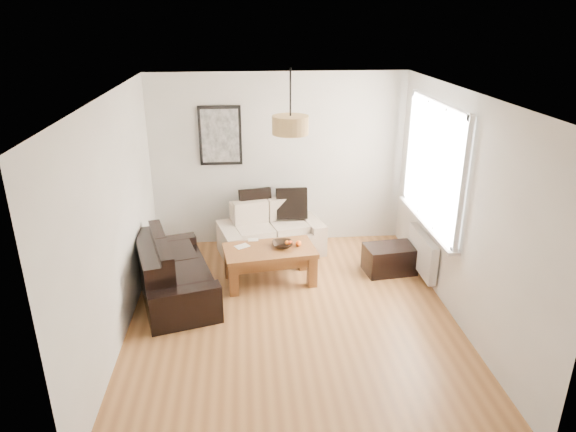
{
  "coord_description": "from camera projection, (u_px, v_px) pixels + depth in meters",
  "views": [
    {
      "loc": [
        -0.51,
        -5.21,
        3.35
      ],
      "look_at": [
        0.0,
        0.6,
        1.05
      ],
      "focal_mm": 31.98,
      "sensor_mm": 36.0,
      "label": 1
    }
  ],
  "objects": [
    {
      "name": "ceiling",
      "position": [
        293.0,
        94.0,
        5.14
      ],
      "size": [
        3.8,
        4.5,
        0.0
      ],
      "primitive_type": null,
      "color": "white",
      "rests_on": "floor"
    },
    {
      "name": "orange_a",
      "position": [
        291.0,
        243.0,
        6.79
      ],
      "size": [
        0.08,
        0.08,
        0.07
      ],
      "primitive_type": "sphere",
      "rotation": [
        0.0,
        0.0,
        0.14
      ],
      "color": "#F94E14",
      "rests_on": "fruit_bowl"
    },
    {
      "name": "orange_b",
      "position": [
        299.0,
        243.0,
        6.78
      ],
      "size": [
        0.09,
        0.09,
        0.08
      ],
      "primitive_type": "sphere",
      "rotation": [
        0.0,
        0.0,
        -0.24
      ],
      "color": "orange",
      "rests_on": "fruit_bowl"
    },
    {
      "name": "ottoman",
      "position": [
        390.0,
        259.0,
        7.09
      ],
      "size": [
        0.72,
        0.51,
        0.39
      ],
      "primitive_type": "cube",
      "rotation": [
        0.0,
        0.0,
        0.12
      ],
      "color": "black",
      "rests_on": "floor"
    },
    {
      "name": "sofa_leather",
      "position": [
        174.0,
        269.0,
        6.44
      ],
      "size": [
        1.25,
        1.85,
        0.73
      ],
      "primitive_type": null,
      "rotation": [
        0.0,
        0.0,
        1.84
      ],
      "color": "black",
      "rests_on": "floor"
    },
    {
      "name": "poster",
      "position": [
        220.0,
        136.0,
        7.46
      ],
      "size": [
        0.62,
        0.04,
        0.87
      ],
      "primitive_type": null,
      "color": "black",
      "rests_on": "wall_back"
    },
    {
      "name": "cushion_left",
      "position": [
        256.0,
        204.0,
        7.62
      ],
      "size": [
        0.49,
        0.24,
        0.47
      ],
      "primitive_type": "cube",
      "rotation": [
        0.0,
        0.0,
        0.2
      ],
      "color": "black",
      "rests_on": "loveseat_cream"
    },
    {
      "name": "wall_left",
      "position": [
        116.0,
        220.0,
        5.47
      ],
      "size": [
        0.04,
        4.5,
        2.6
      ],
      "primitive_type": null,
      "color": "silver",
      "rests_on": "floor"
    },
    {
      "name": "orange_c",
      "position": [
        287.0,
        243.0,
        6.8
      ],
      "size": [
        0.07,
        0.07,
        0.06
      ],
      "primitive_type": "sphere",
      "rotation": [
        0.0,
        0.0,
        -0.11
      ],
      "color": "orange",
      "rests_on": "fruit_bowl"
    },
    {
      "name": "cushion_right",
      "position": [
        292.0,
        203.0,
        7.67
      ],
      "size": [
        0.46,
        0.15,
        0.46
      ],
      "primitive_type": "cube",
      "rotation": [
        0.0,
        0.0,
        0.0
      ],
      "color": "black",
      "rests_on": "loveseat_cream"
    },
    {
      "name": "radiator",
      "position": [
        422.0,
        253.0,
        6.85
      ],
      "size": [
        0.1,
        0.9,
        0.52
      ],
      "primitive_type": "cube",
      "color": "white",
      "rests_on": "wall_right"
    },
    {
      "name": "fruit_bowl",
      "position": [
        282.0,
        244.0,
        6.76
      ],
      "size": [
        0.28,
        0.28,
        0.07
      ],
      "primitive_type": "imported",
      "rotation": [
        0.0,
        0.0,
        -0.03
      ],
      "color": "black",
      "rests_on": "coffee_table"
    },
    {
      "name": "floor",
      "position": [
        292.0,
        316.0,
        6.1
      ],
      "size": [
        4.5,
        4.5,
        0.0
      ],
      "primitive_type": "plane",
      "color": "brown",
      "rests_on": "ground"
    },
    {
      "name": "pendant_shade",
      "position": [
        290.0,
        125.0,
        5.56
      ],
      "size": [
        0.4,
        0.4,
        0.2
      ],
      "primitive_type": "cylinder",
      "color": "tan",
      "rests_on": "ceiling"
    },
    {
      "name": "window_bay",
      "position": [
        435.0,
        165.0,
        6.4
      ],
      "size": [
        0.14,
        1.9,
        1.6
      ],
      "primitive_type": null,
      "color": "white",
      "rests_on": "wall_right"
    },
    {
      "name": "wall_front",
      "position": [
        324.0,
        333.0,
        3.53
      ],
      "size": [
        3.8,
        0.04,
        2.6
      ],
      "primitive_type": null,
      "color": "silver",
      "rests_on": "floor"
    },
    {
      "name": "coffee_table",
      "position": [
        270.0,
        265.0,
        6.82
      ],
      "size": [
        1.26,
        0.8,
        0.48
      ],
      "primitive_type": null,
      "rotation": [
        0.0,
        0.0,
        0.14
      ],
      "color": "brown",
      "rests_on": "floor"
    },
    {
      "name": "wall_back",
      "position": [
        278.0,
        160.0,
        7.7
      ],
      "size": [
        3.8,
        0.04,
        2.6
      ],
      "primitive_type": null,
      "color": "silver",
      "rests_on": "floor"
    },
    {
      "name": "loveseat_cream",
      "position": [
        271.0,
        230.0,
        7.6
      ],
      "size": [
        1.64,
        1.15,
        0.74
      ],
      "primitive_type": null,
      "rotation": [
        0.0,
        0.0,
        0.25
      ],
      "color": "beige",
      "rests_on": "floor"
    },
    {
      "name": "papers",
      "position": [
        242.0,
        246.0,
        6.78
      ],
      "size": [
        0.22,
        0.21,
        0.01
      ],
      "primitive_type": "cube",
      "rotation": [
        0.0,
        0.0,
        0.54
      ],
      "color": "silver",
      "rests_on": "coffee_table"
    },
    {
      "name": "wall_right",
      "position": [
        460.0,
        209.0,
        5.77
      ],
      "size": [
        0.04,
        4.5,
        2.6
      ],
      "primitive_type": null,
      "color": "silver",
      "rests_on": "floor"
    }
  ]
}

